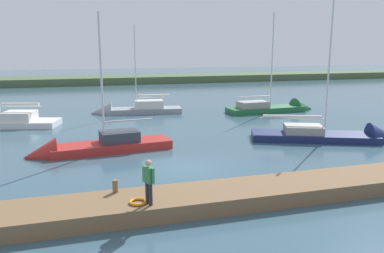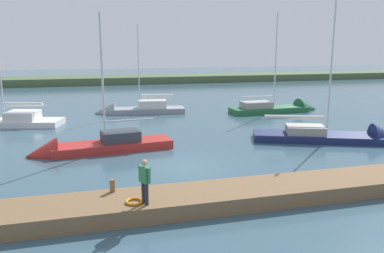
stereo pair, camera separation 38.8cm
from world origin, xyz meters
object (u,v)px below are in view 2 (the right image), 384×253
object	(u,v)px
mooring_post_near	(112,186)
sailboat_behind_pier	(91,149)
person_on_dock	(145,179)
sailboat_near_dock	(343,139)
life_ring_buoy	(134,201)
sailboat_mid_channel	(282,110)
sailboat_far_left	(132,111)

from	to	relation	value
mooring_post_near	sailboat_behind_pier	distance (m)	8.62
person_on_dock	sailboat_near_dock	bearing A→B (deg)	5.08
life_ring_buoy	sailboat_behind_pier	world-z (taller)	sailboat_behind_pier
mooring_post_near	life_ring_buoy	world-z (taller)	mooring_post_near
person_on_dock	sailboat_behind_pier	bearing A→B (deg)	75.04
mooring_post_near	sailboat_behind_pier	bearing A→B (deg)	-84.83
sailboat_behind_pier	life_ring_buoy	bearing A→B (deg)	92.31
sailboat_mid_channel	sailboat_behind_pier	bearing A→B (deg)	-153.31
life_ring_buoy	sailboat_near_dock	size ratio (longest dim) A/B	0.06
sailboat_behind_pier	sailboat_near_dock	bearing A→B (deg)	168.33
sailboat_far_left	sailboat_mid_channel	world-z (taller)	sailboat_mid_channel
mooring_post_near	person_on_dock	size ratio (longest dim) A/B	0.30
sailboat_behind_pier	sailboat_mid_channel	distance (m)	21.09
sailboat_mid_channel	sailboat_far_left	bearing A→B (deg)	165.34
mooring_post_near	sailboat_far_left	distance (m)	22.21
sailboat_behind_pier	sailboat_mid_channel	bearing A→B (deg)	-156.29
sailboat_far_left	person_on_dock	world-z (taller)	sailboat_far_left
life_ring_buoy	sailboat_far_left	world-z (taller)	sailboat_far_left
mooring_post_near	sailboat_far_left	bearing A→B (deg)	-98.17
life_ring_buoy	sailboat_near_dock	world-z (taller)	sailboat_near_dock
sailboat_near_dock	sailboat_mid_channel	size ratio (longest dim) A/B	1.06
sailboat_near_dock	sailboat_behind_pier	bearing A→B (deg)	-163.63
sailboat_far_left	sailboat_near_dock	xyz separation A→B (m)	(-12.42, 14.99, -0.04)
sailboat_far_left	sailboat_near_dock	bearing A→B (deg)	136.24
sailboat_far_left	sailboat_mid_channel	size ratio (longest dim) A/B	0.89
mooring_post_near	sailboat_mid_channel	distance (m)	25.90
sailboat_near_dock	life_ring_buoy	bearing A→B (deg)	-129.04
mooring_post_near	sailboat_mid_channel	world-z (taller)	sailboat_mid_channel
mooring_post_near	sailboat_behind_pier	xyz separation A→B (m)	(0.77, -8.55, -0.70)
mooring_post_near	person_on_dock	distance (m)	1.99
mooring_post_near	sailboat_far_left	xyz separation A→B (m)	(-3.16, -21.98, -0.68)
sailboat_near_dock	person_on_dock	world-z (taller)	sailboat_near_dock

